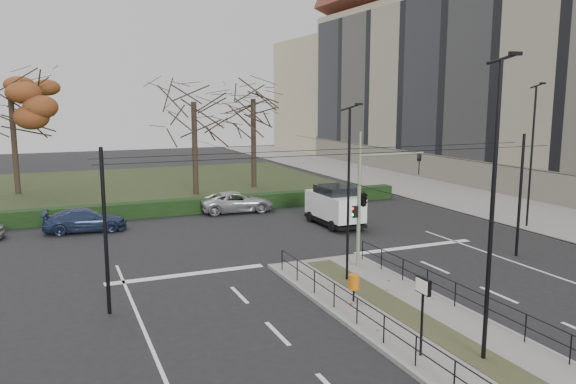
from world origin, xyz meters
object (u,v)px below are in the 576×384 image
info_panel (423,295)px  streetlamp_median_near (493,209)px  traffic_light (365,197)px  bare_tree_center (253,105)px  rust_tree (10,91)px  parked_car_fourth (237,202)px  parked_car_third (85,220)px  white_van (335,205)px  litter_bin (354,282)px  streetlamp_median_far (349,192)px  streetlamp_sidewalk (532,154)px  bare_tree_near (194,109)px

info_panel → streetlamp_median_near: (1.58, -0.90, 2.58)m
traffic_light → bare_tree_center: size_ratio=0.54×
info_panel → rust_tree: (-12.28, 36.90, 6.24)m
streetlamp_median_near → parked_car_fourth: 24.45m
parked_car_third → white_van: (14.13, -4.26, 0.59)m
litter_bin → bare_tree_center: size_ratio=0.10×
traffic_light → parked_car_third: 17.10m
litter_bin → bare_tree_center: 29.37m
parked_car_third → bare_tree_center: (14.56, 11.55, 6.43)m
traffic_light → bare_tree_center: bearing=82.2°
litter_bin → rust_tree: 35.39m
streetlamp_median_far → rust_tree: 33.15m
info_panel → bare_tree_center: size_ratio=0.24×
info_panel → streetlamp_median_far: (1.45, 7.05, 1.86)m
traffic_light → rust_tree: rust_tree is taller
streetlamp_median_far → streetlamp_sidewalk: 15.61m
streetlamp_sidewalk → traffic_light: bearing=-166.4°
traffic_light → streetlamp_median_near: (-1.59, -9.50, 1.28)m
white_van → bare_tree_center: bare_tree_center is taller
rust_tree → litter_bin: bearing=-68.5°
litter_bin → rust_tree: size_ratio=0.10×
streetlamp_median_far → bare_tree_near: bearing=91.3°
litter_bin → streetlamp_median_near: (1.16, -5.60, 3.71)m
white_van → rust_tree: (-18.32, 19.95, 6.97)m
litter_bin → rust_tree: bearing=111.5°
traffic_light → streetlamp_sidewalk: 13.57m
parked_car_third → bare_tree_near: size_ratio=0.48×
info_panel → bare_tree_center: bare_tree_center is taller
litter_bin → streetlamp_sidewalk: size_ratio=0.12×
bare_tree_near → bare_tree_center: bearing=17.6°
streetlamp_sidewalk → white_van: bearing=153.3°
streetlamp_median_near → rust_tree: rust_tree is taller
parked_car_fourth → parked_car_third: bearing=106.7°
bare_tree_near → streetlamp_sidewalk: bearing=-51.3°
traffic_light → parked_car_fourth: (-1.32, 14.63, -2.61)m
bare_tree_center → streetlamp_median_far: bearing=-101.1°
litter_bin → parked_car_third: bearing=117.2°
litter_bin → info_panel: (-0.41, -4.70, 1.13)m
streetlamp_median_near → parked_car_third: streetlamp_median_near is taller
info_panel → bare_tree_near: bare_tree_near is taller
parked_car_fourth → bare_tree_near: bare_tree_near is taller
info_panel → white_van: bearing=70.4°
streetlamp_sidewalk → bare_tree_center: bearing=115.1°
streetlamp_median_near → streetlamp_median_far: 7.98m
streetlamp_median_near → streetlamp_sidewalk: bearing=40.7°
white_van → rust_tree: 27.97m
litter_bin → streetlamp_median_near: size_ratio=0.12×
litter_bin → bare_tree_center: bare_tree_center is taller
streetlamp_sidewalk → rust_tree: rust_tree is taller
parked_car_fourth → rust_tree: (-14.12, 13.66, 7.54)m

